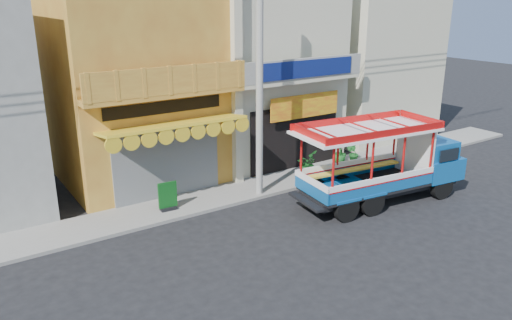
{
  "coord_description": "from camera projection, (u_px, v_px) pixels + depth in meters",
  "views": [
    {
      "loc": [
        -11.02,
        -11.49,
        7.34
      ],
      "look_at": [
        -1.69,
        2.5,
        1.81
      ],
      "focal_mm": 35.0,
      "sensor_mm": 36.0,
      "label": 1
    }
  ],
  "objects": [
    {
      "name": "potted_plant_a",
      "position": [
        307.0,
        163.0,
        21.1
      ],
      "size": [
        1.18,
        1.17,
        0.99
      ],
      "primitive_type": "imported",
      "rotation": [
        0.0,
        0.0,
        0.73
      ],
      "color": "#17511D",
      "rests_on": "sidewalk"
    },
    {
      "name": "shophouse_right",
      "position": [
        257.0,
        69.0,
        23.25
      ],
      "size": [
        6.0,
        6.75,
        8.24
      ],
      "color": "beige",
      "rests_on": "ground"
    },
    {
      "name": "shophouse_left",
      "position": [
        133.0,
        81.0,
        20.08
      ],
      "size": [
        6.0,
        7.5,
        8.24
      ],
      "color": "#AC6C26",
      "rests_on": "ground"
    },
    {
      "name": "songthaew_truck",
      "position": [
        392.0,
        161.0,
        18.54
      ],
      "size": [
        6.89,
        2.91,
        3.12
      ],
      "color": "black",
      "rests_on": "ground"
    },
    {
      "name": "green_sign",
      "position": [
        168.0,
        198.0,
        17.6
      ],
      "size": [
        0.68,
        0.35,
        1.04
      ],
      "color": "black",
      "rests_on": "sidewalk"
    },
    {
      "name": "filler_building_right",
      "position": [
        363.0,
        65.0,
        27.06
      ],
      "size": [
        6.0,
        6.0,
        7.6
      ],
      "primitive_type": "cube",
      "color": "beige",
      "rests_on": "ground"
    },
    {
      "name": "potted_plant_c",
      "position": [
        340.0,
        152.0,
        22.55
      ],
      "size": [
        0.69,
        0.69,
        1.05
      ],
      "primitive_type": "imported",
      "rotation": [
        0.0,
        0.0,
        4.52
      ],
      "color": "#17511D",
      "rests_on": "sidewalk"
    },
    {
      "name": "sidewalk",
      "position": [
        270.0,
        184.0,
        20.33
      ],
      "size": [
        30.0,
        2.0,
        0.12
      ],
      "primitive_type": "cube",
      "color": "slate",
      "rests_on": "ground"
    },
    {
      "name": "utility_pole",
      "position": [
        263.0,
        64.0,
        17.77
      ],
      "size": [
        28.0,
        0.26,
        9.0
      ],
      "color": "gray",
      "rests_on": "ground"
    },
    {
      "name": "party_pilaster",
      "position": [
        237.0,
        87.0,
        19.24
      ],
      "size": [
        0.35,
        0.3,
        8.0
      ],
      "primitive_type": "cube",
      "color": "beige",
      "rests_on": "ground"
    },
    {
      "name": "potted_plant_b",
      "position": [
        353.0,
        153.0,
        22.52
      ],
      "size": [
        0.66,
        0.69,
        0.98
      ],
      "primitive_type": "imported",
      "rotation": [
        0.0,
        0.0,
        2.17
      ],
      "color": "#17511D",
      "rests_on": "sidewalk"
    },
    {
      "name": "ground",
      "position": [
        337.0,
        220.0,
        17.18
      ],
      "size": [
        90.0,
        90.0,
        0.0
      ],
      "primitive_type": "plane",
      "color": "black",
      "rests_on": "ground"
    }
  ]
}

